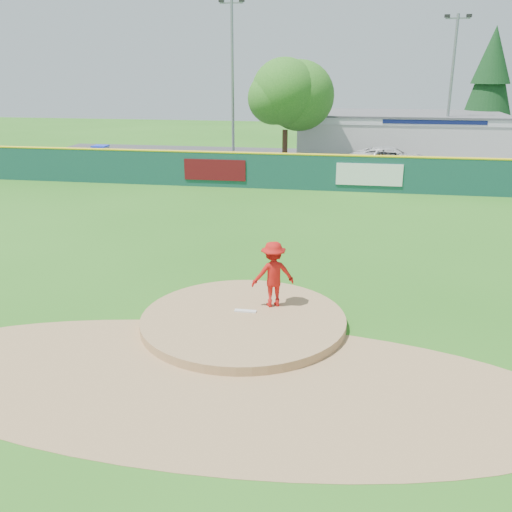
% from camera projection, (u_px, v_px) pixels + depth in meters
% --- Properties ---
extents(ground, '(120.00, 120.00, 0.00)m').
position_uv_depth(ground, '(243.00, 325.00, 15.38)').
color(ground, '#286B19').
rests_on(ground, ground).
extents(pitchers_mound, '(5.50, 5.50, 0.50)m').
position_uv_depth(pitchers_mound, '(243.00, 325.00, 15.38)').
color(pitchers_mound, '#9E774C').
rests_on(pitchers_mound, ground).
extents(pitching_rubber, '(0.60, 0.15, 0.04)m').
position_uv_depth(pitching_rubber, '(245.00, 311.00, 15.57)').
color(pitching_rubber, white).
rests_on(pitching_rubber, pitchers_mound).
extents(infield_dirt_arc, '(15.40, 15.40, 0.01)m').
position_uv_depth(infield_dirt_arc, '(217.00, 382.00, 12.57)').
color(infield_dirt_arc, '#9E774C').
rests_on(infield_dirt_arc, ground).
extents(parking_lot, '(44.00, 16.00, 0.02)m').
position_uv_depth(parking_lot, '(316.00, 164.00, 40.62)').
color(parking_lot, '#38383A').
rests_on(parking_lot, ground).
extents(pitcher, '(1.37, 1.09, 1.86)m').
position_uv_depth(pitcher, '(273.00, 274.00, 15.72)').
color(pitcher, '#B7130F').
rests_on(pitcher, pitchers_mound).
extents(van, '(5.75, 3.06, 1.54)m').
position_uv_depth(van, '(391.00, 159.00, 37.90)').
color(van, silver).
rests_on(van, parking_lot).
extents(pool_building_grp, '(15.20, 8.20, 3.31)m').
position_uv_depth(pool_building_grp, '(399.00, 135.00, 43.80)').
color(pool_building_grp, silver).
rests_on(pool_building_grp, ground).
extents(fence_banners, '(12.32, 0.04, 1.20)m').
position_uv_depth(fence_banners, '(290.00, 172.00, 31.95)').
color(fence_banners, '#5E0D12').
rests_on(fence_banners, ground).
extents(playground_slide, '(0.97, 2.72, 1.50)m').
position_uv_depth(playground_slide, '(100.00, 156.00, 39.21)').
color(playground_slide, '#1B37EC').
rests_on(playground_slide, ground).
extents(outfield_fence, '(40.00, 0.14, 2.07)m').
position_uv_depth(outfield_fence, '(305.00, 171.00, 31.86)').
color(outfield_fence, '#15453D').
rests_on(outfield_fence, ground).
extents(deciduous_tree, '(5.60, 5.60, 7.36)m').
position_uv_depth(deciduous_tree, '(286.00, 100.00, 37.64)').
color(deciduous_tree, '#382314').
rests_on(deciduous_tree, ground).
extents(conifer_tree, '(4.40, 4.40, 9.50)m').
position_uv_depth(conifer_tree, '(490.00, 81.00, 45.18)').
color(conifer_tree, '#382314').
rests_on(conifer_tree, ground).
extents(light_pole_left, '(1.75, 0.25, 11.00)m').
position_uv_depth(light_pole_left, '(232.00, 75.00, 39.69)').
color(light_pole_left, gray).
rests_on(light_pole_left, ground).
extents(light_pole_right, '(1.75, 0.25, 10.00)m').
position_uv_depth(light_pole_right, '(451.00, 83.00, 39.29)').
color(light_pole_right, gray).
rests_on(light_pole_right, ground).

